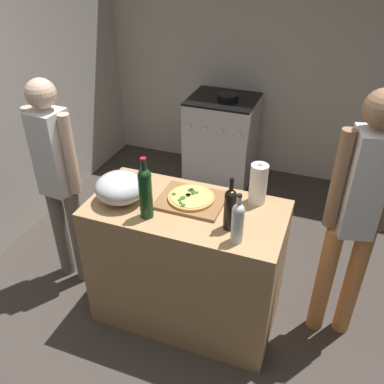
{
  "coord_description": "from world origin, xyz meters",
  "views": [
    {
      "loc": [
        0.62,
        -1.18,
        2.34
      ],
      "look_at": [
        -0.13,
        0.81,
        0.97
      ],
      "focal_mm": 38.59,
      "sensor_mm": 36.0,
      "label": 1
    }
  ],
  "objects_px": {
    "wine_bottle_dark": "(238,221)",
    "person_in_stripes": "(58,177)",
    "stove": "(222,139)",
    "wine_bottle_amber": "(145,191)",
    "person_in_red": "(357,212)",
    "pizza": "(191,197)",
    "wine_bottle_green": "(230,207)",
    "mixing_bowl": "(120,188)",
    "paper_towel_roll": "(258,184)"
  },
  "relations": [
    {
      "from": "pizza",
      "to": "person_in_red",
      "type": "height_order",
      "value": "person_in_red"
    },
    {
      "from": "wine_bottle_amber",
      "to": "stove",
      "type": "height_order",
      "value": "wine_bottle_amber"
    },
    {
      "from": "pizza",
      "to": "wine_bottle_green",
      "type": "relative_size",
      "value": 0.88
    },
    {
      "from": "mixing_bowl",
      "to": "wine_bottle_green",
      "type": "bearing_deg",
      "value": -2.55
    },
    {
      "from": "paper_towel_roll",
      "to": "pizza",
      "type": "bearing_deg",
      "value": -159.2
    },
    {
      "from": "pizza",
      "to": "person_in_red",
      "type": "relative_size",
      "value": 0.17
    },
    {
      "from": "pizza",
      "to": "mixing_bowl",
      "type": "relative_size",
      "value": 0.95
    },
    {
      "from": "wine_bottle_green",
      "to": "person_in_stripes",
      "type": "bearing_deg",
      "value": 172.62
    },
    {
      "from": "wine_bottle_amber",
      "to": "pizza",
      "type": "bearing_deg",
      "value": 50.46
    },
    {
      "from": "stove",
      "to": "person_in_red",
      "type": "height_order",
      "value": "person_in_red"
    },
    {
      "from": "person_in_stripes",
      "to": "paper_towel_roll",
      "type": "bearing_deg",
      "value": 6.18
    },
    {
      "from": "mixing_bowl",
      "to": "wine_bottle_dark",
      "type": "xyz_separation_m",
      "value": [
        0.77,
        -0.13,
        0.04
      ]
    },
    {
      "from": "paper_towel_roll",
      "to": "wine_bottle_green",
      "type": "xyz_separation_m",
      "value": [
        -0.09,
        -0.31,
        0.01
      ]
    },
    {
      "from": "wine_bottle_green",
      "to": "person_in_red",
      "type": "distance_m",
      "value": 0.74
    },
    {
      "from": "paper_towel_roll",
      "to": "person_in_red",
      "type": "bearing_deg",
      "value": 1.74
    },
    {
      "from": "wine_bottle_dark",
      "to": "person_in_stripes",
      "type": "height_order",
      "value": "person_in_stripes"
    },
    {
      "from": "wine_bottle_dark",
      "to": "wine_bottle_green",
      "type": "distance_m",
      "value": 0.12
    },
    {
      "from": "wine_bottle_dark",
      "to": "person_in_red",
      "type": "relative_size",
      "value": 0.17
    },
    {
      "from": "pizza",
      "to": "paper_towel_roll",
      "type": "height_order",
      "value": "paper_towel_roll"
    },
    {
      "from": "person_in_stripes",
      "to": "wine_bottle_amber",
      "type": "bearing_deg",
      "value": -15.86
    },
    {
      "from": "stove",
      "to": "person_in_red",
      "type": "distance_m",
      "value": 2.2
    },
    {
      "from": "pizza",
      "to": "person_in_stripes",
      "type": "height_order",
      "value": "person_in_stripes"
    },
    {
      "from": "stove",
      "to": "pizza",
      "type": "bearing_deg",
      "value": -79.17
    },
    {
      "from": "pizza",
      "to": "wine_bottle_green",
      "type": "bearing_deg",
      "value": -30.12
    },
    {
      "from": "wine_bottle_dark",
      "to": "stove",
      "type": "bearing_deg",
      "value": 108.63
    },
    {
      "from": "wine_bottle_dark",
      "to": "stove",
      "type": "relative_size",
      "value": 0.31
    },
    {
      "from": "pizza",
      "to": "stove",
      "type": "xyz_separation_m",
      "value": [
        -0.36,
        1.86,
        -0.5
      ]
    },
    {
      "from": "wine_bottle_amber",
      "to": "wine_bottle_green",
      "type": "relative_size",
      "value": 1.17
    },
    {
      "from": "pizza",
      "to": "person_in_stripes",
      "type": "distance_m",
      "value": 0.98
    },
    {
      "from": "wine_bottle_dark",
      "to": "mixing_bowl",
      "type": "bearing_deg",
      "value": 170.61
    },
    {
      "from": "pizza",
      "to": "wine_bottle_green",
      "type": "xyz_separation_m",
      "value": [
        0.29,
        -0.17,
        0.11
      ]
    },
    {
      "from": "mixing_bowl",
      "to": "stove",
      "type": "distance_m",
      "value": 2.07
    },
    {
      "from": "wine_bottle_dark",
      "to": "person_in_red",
      "type": "xyz_separation_m",
      "value": [
        0.59,
        0.42,
        -0.08
      ]
    },
    {
      "from": "mixing_bowl",
      "to": "person_in_stripes",
      "type": "xyz_separation_m",
      "value": [
        -0.57,
        0.13,
        -0.11
      ]
    },
    {
      "from": "pizza",
      "to": "mixing_bowl",
      "type": "height_order",
      "value": "mixing_bowl"
    },
    {
      "from": "stove",
      "to": "wine_bottle_dark",
      "type": "bearing_deg",
      "value": -71.37
    },
    {
      "from": "wine_bottle_dark",
      "to": "paper_towel_roll",
      "type": "bearing_deg",
      "value": 87.69
    },
    {
      "from": "pizza",
      "to": "wine_bottle_amber",
      "type": "xyz_separation_m",
      "value": [
        -0.19,
        -0.23,
        0.14
      ]
    },
    {
      "from": "person_in_red",
      "to": "mixing_bowl",
      "type": "bearing_deg",
      "value": -167.65
    },
    {
      "from": "wine_bottle_amber",
      "to": "stove",
      "type": "xyz_separation_m",
      "value": [
        -0.17,
        2.09,
        -0.64
      ]
    },
    {
      "from": "wine_bottle_green",
      "to": "person_in_stripes",
      "type": "height_order",
      "value": "person_in_stripes"
    },
    {
      "from": "mixing_bowl",
      "to": "person_in_red",
      "type": "distance_m",
      "value": 1.39
    },
    {
      "from": "mixing_bowl",
      "to": "wine_bottle_green",
      "type": "distance_m",
      "value": 0.7
    },
    {
      "from": "wine_bottle_green",
      "to": "person_in_stripes",
      "type": "relative_size",
      "value": 0.21
    },
    {
      "from": "wine_bottle_amber",
      "to": "person_in_red",
      "type": "distance_m",
      "value": 1.21
    },
    {
      "from": "wine_bottle_green",
      "to": "person_in_red",
      "type": "bearing_deg",
      "value": 26.46
    },
    {
      "from": "mixing_bowl",
      "to": "paper_towel_roll",
      "type": "distance_m",
      "value": 0.83
    },
    {
      "from": "wine_bottle_amber",
      "to": "stove",
      "type": "distance_m",
      "value": 2.19
    },
    {
      "from": "wine_bottle_dark",
      "to": "person_in_red",
      "type": "height_order",
      "value": "person_in_red"
    },
    {
      "from": "pizza",
      "to": "wine_bottle_dark",
      "type": "relative_size",
      "value": 0.97
    }
  ]
}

